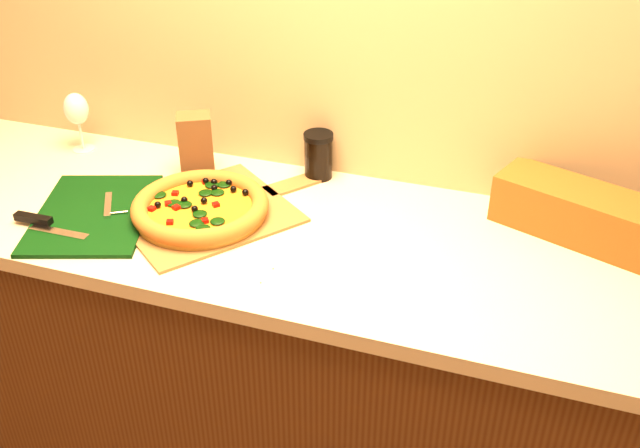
{
  "coord_description": "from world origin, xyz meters",
  "views": [
    {
      "loc": [
        0.55,
        0.02,
        1.85
      ],
      "look_at": [
        0.09,
        1.38,
        0.96
      ],
      "focal_mm": 40.0,
      "sensor_mm": 36.0,
      "label": 1
    }
  ],
  "objects_px": {
    "pizza": "(200,207)",
    "dark_jar": "(318,155)",
    "pizza_peel": "(211,211)",
    "wine_glass": "(76,110)",
    "pepper_grinder": "(640,245)",
    "cutting_board": "(92,214)"
  },
  "relations": [
    {
      "from": "pizza",
      "to": "pepper_grinder",
      "type": "distance_m",
      "value": 1.06
    },
    {
      "from": "pepper_grinder",
      "to": "wine_glass",
      "type": "bearing_deg",
      "value": 176.28
    },
    {
      "from": "pizza",
      "to": "dark_jar",
      "type": "xyz_separation_m",
      "value": [
        0.21,
        0.31,
        0.04
      ]
    },
    {
      "from": "pizza",
      "to": "wine_glass",
      "type": "bearing_deg",
      "value": 154.76
    },
    {
      "from": "pizza_peel",
      "to": "pizza",
      "type": "bearing_deg",
      "value": -69.57
    },
    {
      "from": "pizza_peel",
      "to": "wine_glass",
      "type": "relative_size",
      "value": 3.18
    },
    {
      "from": "pizza",
      "to": "cutting_board",
      "type": "bearing_deg",
      "value": -163.5
    },
    {
      "from": "cutting_board",
      "to": "pepper_grinder",
      "type": "xyz_separation_m",
      "value": [
        1.32,
        0.22,
        0.04
      ]
    },
    {
      "from": "pizza",
      "to": "cutting_board",
      "type": "relative_size",
      "value": 0.75
    },
    {
      "from": "pizza_peel",
      "to": "cutting_board",
      "type": "relative_size",
      "value": 1.23
    },
    {
      "from": "pizza",
      "to": "pepper_grinder",
      "type": "bearing_deg",
      "value": 7.75
    },
    {
      "from": "pepper_grinder",
      "to": "wine_glass",
      "type": "distance_m",
      "value": 1.57
    },
    {
      "from": "cutting_board",
      "to": "pepper_grinder",
      "type": "distance_m",
      "value": 1.34
    },
    {
      "from": "pizza_peel",
      "to": "wine_glass",
      "type": "distance_m",
      "value": 0.58
    },
    {
      "from": "pepper_grinder",
      "to": "cutting_board",
      "type": "bearing_deg",
      "value": -170.41
    },
    {
      "from": "cutting_board",
      "to": "pepper_grinder",
      "type": "relative_size",
      "value": 3.82
    },
    {
      "from": "dark_jar",
      "to": "wine_glass",
      "type": "bearing_deg",
      "value": -175.01
    },
    {
      "from": "pizza_peel",
      "to": "pepper_grinder",
      "type": "distance_m",
      "value": 1.04
    },
    {
      "from": "pizza",
      "to": "dark_jar",
      "type": "relative_size",
      "value": 2.62
    },
    {
      "from": "pizza",
      "to": "pepper_grinder",
      "type": "relative_size",
      "value": 2.85
    },
    {
      "from": "pizza_peel",
      "to": "pizza",
      "type": "distance_m",
      "value": 0.04
    },
    {
      "from": "dark_jar",
      "to": "pizza",
      "type": "bearing_deg",
      "value": -124.57
    }
  ]
}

